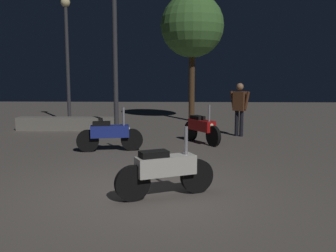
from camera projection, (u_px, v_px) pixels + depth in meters
name	position (u px, v px, depth m)	size (l,w,h in m)	color
ground_plane	(138.00, 191.00, 6.33)	(40.00, 40.00, 0.00)	#605951
motorcycle_white_foreground	(165.00, 170.00, 5.99)	(1.55, 0.78, 1.11)	black
motorcycle_red_parked_left	(201.00, 128.00, 10.64)	(0.96, 1.46, 1.11)	black
motorcycle_blue_parked_right	(110.00, 134.00, 9.53)	(1.65, 0.48, 1.11)	black
person_rider_beside	(239.00, 105.00, 11.77)	(0.60, 0.45, 1.65)	black
streetlamp_near	(67.00, 44.00, 14.81)	(0.36, 0.36, 4.84)	#38383D
streetlamp_far	(115.00, 27.00, 11.17)	(0.36, 0.36, 5.26)	#38383D
tree_left_bg	(192.00, 26.00, 15.26)	(2.55, 2.55, 5.14)	#4C331E
planter_wall_low	(68.00, 124.00, 13.13)	(3.51, 0.50, 0.45)	gray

